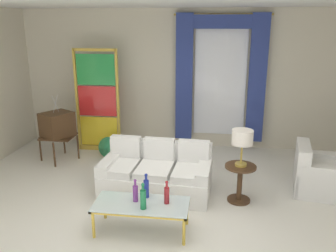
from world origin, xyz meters
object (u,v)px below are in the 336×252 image
stained_glass_divider (98,103)px  round_side_table (240,180)px  table_lamp_brass (242,139)px  bottle_ruby_flask (135,192)px  couch_white_long (157,174)px  bottle_blue_decanter (146,188)px  bottle_amber_squat (167,194)px  vintage_tv (57,126)px  coffee_table (141,206)px  peacock_figurine (107,148)px  bottle_crystal_tall (143,198)px  armchair_white (317,175)px

stained_glass_divider → round_side_table: stained_glass_divider is taller
table_lamp_brass → bottle_ruby_flask: bearing=-145.8°
bottle_ruby_flask → table_lamp_brass: table_lamp_brass is taller
couch_white_long → bottle_blue_decanter: couch_white_long is taller
round_side_table → bottle_amber_squat: bearing=-136.1°
bottle_blue_decanter → bottle_ruby_flask: size_ratio=1.10×
couch_white_long → vintage_tv: (-2.20, 1.09, 0.42)m
vintage_tv → coffee_table: bearing=-46.2°
bottle_ruby_flask → stained_glass_divider: stained_glass_divider is taller
bottle_ruby_flask → couch_white_long: bearing=85.1°
coffee_table → vintage_tv: 3.18m
vintage_tv → peacock_figurine: 1.09m
stained_glass_divider → table_lamp_brass: (2.90, -1.92, -0.03)m
vintage_tv → table_lamp_brass: 3.76m
stained_glass_divider → peacock_figurine: bearing=-56.3°
coffee_table → bottle_ruby_flask: bottle_ruby_flask is taller
table_lamp_brass → couch_white_long: bearing=172.6°
peacock_figurine → table_lamp_brass: bearing=-29.4°
couch_white_long → coffee_table: 1.19m
bottle_crystal_tall → vintage_tv: bearing=133.0°
stained_glass_divider → bottle_crystal_tall: bearing=-62.3°
bottle_amber_squat → peacock_figurine: 2.92m
bottle_blue_decanter → round_side_table: bearing=32.8°
coffee_table → round_side_table: size_ratio=2.11×
bottle_blue_decanter → vintage_tv: (-2.22, 2.10, 0.18)m
bottle_amber_squat → round_side_table: (1.01, 0.97, -0.18)m
couch_white_long → peacock_figurine: couch_white_long is taller
bottle_amber_squat → armchair_white: size_ratio=0.34×
couch_white_long → coffee_table: bearing=-90.5°
couch_white_long → table_lamp_brass: (1.33, -0.17, 0.72)m
vintage_tv → stained_glass_divider: stained_glass_divider is taller
armchair_white → coffee_table: bearing=-150.0°
bottle_blue_decanter → vintage_tv: size_ratio=0.26×
vintage_tv → round_side_table: (3.53, -1.26, -0.37)m
bottle_crystal_tall → coffee_table: bearing=112.4°
coffee_table → vintage_tv: vintage_tv is taller
bottle_crystal_tall → bottle_amber_squat: size_ratio=1.11×
couch_white_long → bottle_blue_decanter: 1.05m
bottle_ruby_flask → armchair_white: (2.71, 1.47, -0.25)m
coffee_table → armchair_white: size_ratio=1.33×
peacock_figurine → armchair_white: bearing=-13.9°
bottle_crystal_tall → armchair_white: bearing=32.6°
vintage_tv → round_side_table: bearing=-19.6°
couch_white_long → vintage_tv: 2.49m
vintage_tv → bottle_ruby_flask: bearing=-46.7°
bottle_crystal_tall → round_side_table: 1.74m
bottle_amber_squat → vintage_tv: 3.37m
bottle_crystal_tall → table_lamp_brass: (1.29, 1.15, 0.47)m
coffee_table → round_side_table: 1.68m
bottle_blue_decanter → table_lamp_brass: size_ratio=0.61×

